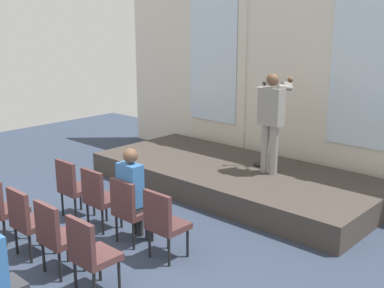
% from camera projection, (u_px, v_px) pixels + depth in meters
% --- Properties ---
extents(ground_plane, '(15.29, 15.29, 0.00)m').
position_uv_depth(ground_plane, '(7.00, 279.00, 5.74)').
color(ground_plane, '#2D384C').
extents(rear_partition, '(8.60, 0.14, 4.26)m').
position_uv_depth(rear_partition, '(283.00, 67.00, 9.38)').
color(rear_partition, silver).
rests_on(rear_partition, ground).
extents(stage_platform, '(5.34, 2.37, 0.42)m').
position_uv_depth(stage_platform, '(233.00, 178.00, 8.82)').
color(stage_platform, '#3F3833').
rests_on(stage_platform, ground).
extents(speaker, '(0.52, 0.69, 1.74)m').
position_uv_depth(speaker, '(271.00, 116.00, 8.20)').
color(speaker, gray).
rests_on(speaker, stage_platform).
extents(mic_stand, '(0.28, 0.28, 1.55)m').
position_uv_depth(mic_stand, '(262.00, 148.00, 8.78)').
color(mic_stand, black).
rests_on(mic_stand, stage_platform).
extents(chair_r0_c0, '(0.46, 0.44, 0.94)m').
position_uv_depth(chair_r0_c0, '(73.00, 185.00, 7.44)').
color(chair_r0_c0, black).
rests_on(chair_r0_c0, ground).
extents(chair_r0_c1, '(0.46, 0.44, 0.94)m').
position_uv_depth(chair_r0_c1, '(99.00, 195.00, 7.00)').
color(chair_r0_c1, black).
rests_on(chair_r0_c1, ground).
extents(chair_r0_c2, '(0.46, 0.44, 0.94)m').
position_uv_depth(chair_r0_c2, '(129.00, 207.00, 6.55)').
color(chair_r0_c2, black).
rests_on(chair_r0_c2, ground).
extents(audience_r0_c2, '(0.36, 0.39, 1.36)m').
position_uv_depth(audience_r0_c2, '(133.00, 191.00, 6.55)').
color(audience_r0_c2, '#2D2D33').
rests_on(audience_r0_c2, ground).
extents(chair_r0_c3, '(0.46, 0.44, 0.94)m').
position_uv_depth(chair_r0_c3, '(164.00, 221.00, 6.11)').
color(chair_r0_c3, black).
rests_on(chair_r0_c3, ground).
extents(chair_r1_c0, '(0.46, 0.44, 0.94)m').
position_uv_depth(chair_r1_c0, '(3.00, 205.00, 6.63)').
color(chair_r1_c0, black).
rests_on(chair_r1_c0, ground).
extents(chair_r1_c1, '(0.46, 0.44, 0.94)m').
position_uv_depth(chair_r1_c1, '(28.00, 218.00, 6.19)').
color(chair_r1_c1, black).
rests_on(chair_r1_c1, ground).
extents(chair_r1_c2, '(0.46, 0.44, 0.94)m').
position_uv_depth(chair_r1_c2, '(56.00, 233.00, 5.74)').
color(chair_r1_c2, black).
rests_on(chair_r1_c2, ground).
extents(chair_r1_c3, '(0.46, 0.44, 0.94)m').
position_uv_depth(chair_r1_c3, '(90.00, 251.00, 5.30)').
color(chair_r1_c3, black).
rests_on(chair_r1_c3, ground).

